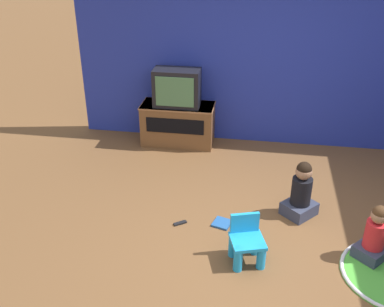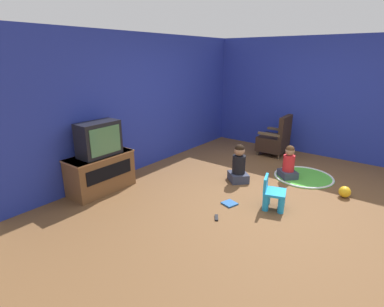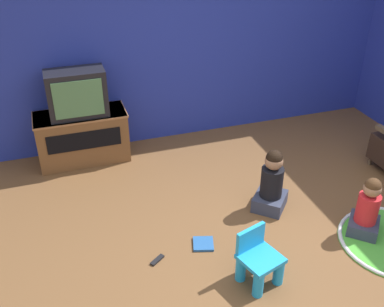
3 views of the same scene
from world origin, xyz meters
TOP-DOWN VIEW (x-y plane):
  - ground_plane at (0.00, 0.00)m, footprint 30.00×30.00m
  - wall_back at (-0.14, 2.46)m, footprint 5.71×0.12m
  - tv_cabinet at (-1.48, 2.14)m, footprint 1.07×0.49m
  - television at (-1.48, 2.10)m, footprint 0.66×0.35m
  - yellow_kid_chair at (-0.34, -0.33)m, footprint 0.40×0.39m
  - child_watching_left at (0.90, -0.09)m, footprint 0.41×0.41m
  - child_watching_center at (0.22, 0.55)m, footprint 0.46×0.46m
  - book at (-0.63, 0.22)m, footprint 0.23×0.24m
  - remote_control at (-1.09, 0.15)m, footprint 0.15×0.12m

SIDE VIEW (x-z plane):
  - ground_plane at x=0.00m, z-range 0.00..0.00m
  - remote_control at x=-1.09m, z-range 0.00..0.02m
  - book at x=-0.63m, z-range 0.00..0.02m
  - yellow_kid_chair at x=-0.34m, z-range -0.04..0.44m
  - child_watching_left at x=0.90m, z-range -0.04..0.57m
  - child_watching_center at x=0.22m, z-range -0.05..0.63m
  - tv_cabinet at x=-1.48m, z-range 0.01..0.63m
  - television at x=-1.48m, z-range 0.61..1.16m
  - wall_back at x=-0.14m, z-range 0.00..2.52m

